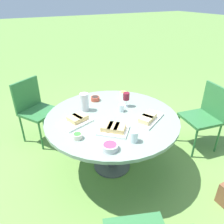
{
  "coord_description": "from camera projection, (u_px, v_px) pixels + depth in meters",
  "views": [
    {
      "loc": [
        1.0,
        1.85,
        1.92
      ],
      "look_at": [
        0.0,
        0.0,
        0.77
      ],
      "focal_mm": 35.0,
      "sensor_mm": 36.0,
      "label": 1
    }
  ],
  "objects": [
    {
      "name": "bowl_salad",
      "position": [
        77.0,
        136.0,
        2.06
      ],
      "size": [
        0.09,
        0.09,
        0.05
      ],
      "color": "beige",
      "rests_on": "dining_table"
    },
    {
      "name": "cup_water_near",
      "position": [
        134.0,
        136.0,
        2.0
      ],
      "size": [
        0.08,
        0.08,
        0.11
      ],
      "color": "silver",
      "rests_on": "dining_table"
    },
    {
      "name": "chair_far_back",
      "position": [
        34.0,
        106.0,
        3.07
      ],
      "size": [
        0.6,
        0.59,
        0.89
      ],
      "color": "#2D6B38",
      "rests_on": "ground_plane"
    },
    {
      "name": "platter_sandwich_side",
      "position": [
        148.0,
        118.0,
        2.34
      ],
      "size": [
        0.43,
        0.35,
        0.07
      ],
      "color": "white",
      "rests_on": "dining_table"
    },
    {
      "name": "ground_plane",
      "position": [
        112.0,
        165.0,
        2.77
      ],
      "size": [
        40.0,
        40.0,
        0.0
      ],
      "primitive_type": "plane",
      "color": "#668E42"
    },
    {
      "name": "cup_water_far",
      "position": [
        121.0,
        108.0,
        2.53
      ],
      "size": [
        0.07,
        0.07,
        0.08
      ],
      "color": "silver",
      "rests_on": "dining_table"
    },
    {
      "name": "dining_table",
      "position": [
        112.0,
        123.0,
        2.47
      ],
      "size": [
        1.48,
        1.48,
        0.71
      ],
      "color": "#4C4C51",
      "rests_on": "ground_plane"
    },
    {
      "name": "water_pitcher",
      "position": [
        84.0,
        102.0,
        2.52
      ],
      "size": [
        0.11,
        0.1,
        0.21
      ],
      "color": "silver",
      "rests_on": "dining_table"
    },
    {
      "name": "wine_glass",
      "position": [
        126.0,
        97.0,
        2.6
      ],
      "size": [
        0.08,
        0.08,
        0.18
      ],
      "color": "silver",
      "rests_on": "dining_table"
    },
    {
      "name": "bowl_fries",
      "position": [
        123.0,
        94.0,
        2.89
      ],
      "size": [
        0.1,
        0.1,
        0.06
      ],
      "color": "white",
      "rests_on": "dining_table"
    },
    {
      "name": "platter_bread_main",
      "position": [
        113.0,
        128.0,
        2.16
      ],
      "size": [
        0.37,
        0.37,
        0.07
      ],
      "color": "white",
      "rests_on": "dining_table"
    },
    {
      "name": "platter_charcuterie",
      "position": [
        76.0,
        120.0,
        2.32
      ],
      "size": [
        0.38,
        0.32,
        0.07
      ],
      "color": "white",
      "rests_on": "dining_table"
    },
    {
      "name": "bowl_dip_red",
      "position": [
        110.0,
        147.0,
        1.91
      ],
      "size": [
        0.15,
        0.15,
        0.05
      ],
      "color": "silver",
      "rests_on": "dining_table"
    },
    {
      "name": "bowl_olives",
      "position": [
        95.0,
        98.0,
        2.78
      ],
      "size": [
        0.11,
        0.11,
        0.05
      ],
      "color": "#B74733",
      "rests_on": "dining_table"
    },
    {
      "name": "chair_near_right",
      "position": [
        206.0,
        113.0,
        2.9
      ],
      "size": [
        0.49,
        0.5,
        0.89
      ],
      "color": "#2D6B38",
      "rests_on": "ground_plane"
    }
  ]
}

